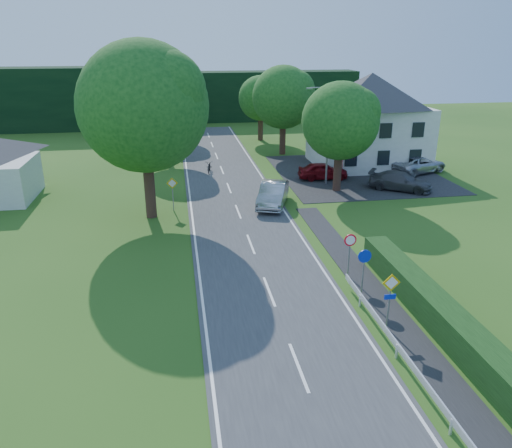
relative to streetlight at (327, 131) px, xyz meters
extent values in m
cube|color=#38383B|center=(-8.06, -10.00, -4.44)|extent=(7.00, 80.00, 0.04)
cube|color=black|center=(-3.11, -28.00, -4.44)|extent=(1.50, 44.00, 0.04)
cube|color=black|center=(3.94, 3.00, -4.44)|extent=(14.00, 16.00, 0.04)
cube|color=white|center=(-11.31, -10.00, -4.42)|extent=(0.12, 80.00, 0.01)
cube|color=white|center=(-4.81, -10.00, -4.42)|extent=(0.12, 80.00, 0.01)
cube|color=black|center=(-0.06, 36.00, -0.96)|extent=(30.00, 5.00, 7.00)
cube|color=silver|center=(5.94, 6.00, -1.66)|extent=(10.00, 8.00, 5.60)
pyramid|color=#2A2A30|center=(5.94, 6.00, 2.64)|extent=(10.60, 8.40, 3.00)
cylinder|color=gray|center=(0.14, 0.00, -0.46)|extent=(0.16, 0.16, 8.00)
cylinder|color=gray|center=(-0.66, 0.00, 3.44)|extent=(1.70, 0.10, 0.10)
cube|color=gray|center=(-1.56, 0.00, 3.39)|extent=(0.50, 0.18, 0.12)
cylinder|color=gray|center=(-3.76, -22.00, -3.26)|extent=(0.07, 0.07, 2.40)
cube|color=gold|center=(-3.76, -22.03, -2.26)|extent=(0.78, 0.04, 0.78)
cube|color=white|center=(-3.76, -22.03, -2.26)|extent=(0.57, 0.05, 0.57)
cube|color=#0C27BB|center=(-3.76, -22.03, -2.91)|extent=(0.50, 0.04, 0.22)
cylinder|color=gray|center=(-3.76, -19.00, -3.36)|extent=(0.07, 0.07, 2.20)
cylinder|color=#0C27BB|center=(-3.76, -19.03, -2.41)|extent=(0.64, 0.04, 0.64)
cylinder|color=gray|center=(-3.76, -17.00, -3.36)|extent=(0.07, 0.07, 2.20)
cylinder|color=red|center=(-3.76, -17.03, -2.41)|extent=(0.64, 0.04, 0.64)
cylinder|color=white|center=(-3.76, -17.05, -2.41)|extent=(0.48, 0.04, 0.48)
cylinder|color=gray|center=(-12.56, -5.00, -3.36)|extent=(0.07, 0.07, 2.20)
cube|color=gold|center=(-12.56, -5.03, -2.41)|extent=(0.78, 0.04, 0.78)
cube|color=white|center=(-12.56, -5.03, -2.41)|extent=(0.57, 0.05, 0.57)
imported|color=#A1A1A5|center=(-5.36, -4.96, -3.58)|extent=(3.34, 5.44, 1.69)
imported|color=black|center=(-9.26, 5.40, -3.87)|extent=(1.01, 2.19, 1.11)
imported|color=maroon|center=(0.30, 1.48, -3.70)|extent=(4.39, 2.07, 1.45)
imported|color=#BBBBC0|center=(3.40, 5.06, -3.64)|extent=(4.81, 1.75, 1.58)
imported|color=#444448|center=(5.52, -2.68, -3.70)|extent=(5.24, 4.43, 1.44)
imported|color=silver|center=(9.51, 2.31, -3.66)|extent=(6.02, 4.34, 1.52)
imported|color=red|center=(2.17, 1.85, -3.42)|extent=(2.70, 2.73, 2.00)
camera|label=1|loc=(-12.10, -39.10, 7.08)|focal=35.00mm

